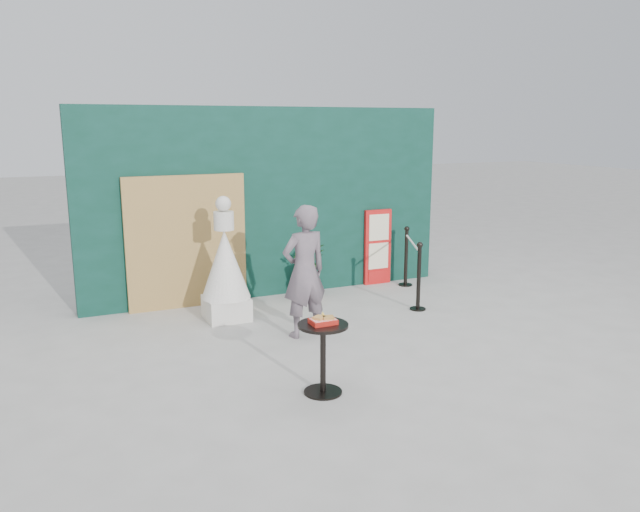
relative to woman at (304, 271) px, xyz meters
The scene contains 10 objects.
ground 1.34m from the woman, 71.41° to the right, with size 60.00×60.00×0.00m, color #ADAAA5.
back_wall 2.29m from the woman, 81.47° to the left, with size 6.00×0.30×3.00m, color #0A3025.
bamboo_fence 2.25m from the woman, 118.60° to the left, with size 1.80×0.08×2.00m, color tan.
woman is the anchor object (origin of this frame).
menu_board 2.99m from the woman, 41.67° to the left, with size 0.50×0.07×1.30m.
statue 1.34m from the woman, 123.31° to the left, with size 0.69×0.69×1.77m.
cafe_table 1.84m from the woman, 107.18° to the right, with size 0.52×0.52×0.75m.
food_basket 1.80m from the woman, 107.14° to the right, with size 0.26×0.19×0.11m.
planter 1.85m from the woman, 65.33° to the left, with size 0.53×0.46×0.89m.
stanchion_barrier 2.55m from the woman, 23.84° to the left, with size 0.84×1.54×1.03m.
Camera 1 is at (-3.40, -6.23, 2.74)m, focal length 35.00 mm.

